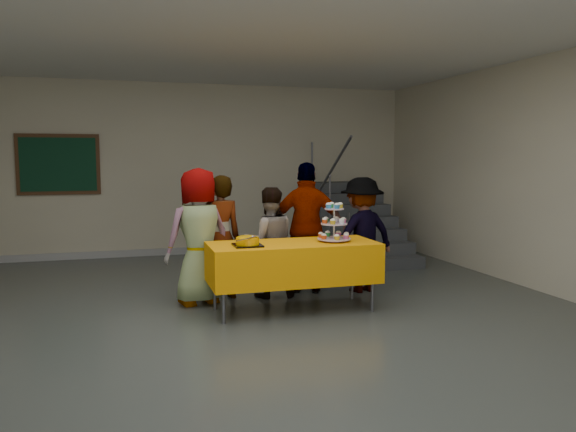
{
  "coord_description": "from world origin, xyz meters",
  "views": [
    {
      "loc": [
        -1.1,
        -5.0,
        1.72
      ],
      "look_at": [
        0.7,
        1.13,
        1.05
      ],
      "focal_mm": 35.0,
      "sensor_mm": 36.0,
      "label": 1
    }
  ],
  "objects_px": {
    "schoolchild_b": "(220,238)",
    "schoolchild_a": "(199,236)",
    "schoolchild_d": "(308,228)",
    "schoolchild_e": "(362,235)",
    "cupcake_stand": "(334,226)",
    "bear_cake": "(248,241)",
    "staircase": "(349,227)",
    "schoolchild_c": "(269,242)",
    "noticeboard": "(58,164)",
    "bake_table": "(293,262)"
  },
  "relations": [
    {
      "from": "cupcake_stand",
      "to": "schoolchild_b",
      "type": "height_order",
      "value": "schoolchild_b"
    },
    {
      "from": "schoolchild_a",
      "to": "schoolchild_b",
      "type": "bearing_deg",
      "value": -165.99
    },
    {
      "from": "schoolchild_e",
      "to": "schoolchild_d",
      "type": "bearing_deg",
      "value": -24.08
    },
    {
      "from": "schoolchild_a",
      "to": "schoolchild_b",
      "type": "relative_size",
      "value": 1.06
    },
    {
      "from": "schoolchild_d",
      "to": "schoolchild_e",
      "type": "height_order",
      "value": "schoolchild_d"
    },
    {
      "from": "schoolchild_a",
      "to": "schoolchild_b",
      "type": "xyz_separation_m",
      "value": [
        0.27,
        0.15,
        -0.05
      ]
    },
    {
      "from": "noticeboard",
      "to": "staircase",
      "type": "bearing_deg",
      "value": -9.84
    },
    {
      "from": "cupcake_stand",
      "to": "staircase",
      "type": "distance_m",
      "value": 3.6
    },
    {
      "from": "schoolchild_e",
      "to": "noticeboard",
      "type": "bearing_deg",
      "value": -53.17
    },
    {
      "from": "bake_table",
      "to": "schoolchild_b",
      "type": "distance_m",
      "value": 1.04
    },
    {
      "from": "bake_table",
      "to": "schoolchild_e",
      "type": "height_order",
      "value": "schoolchild_e"
    },
    {
      "from": "bear_cake",
      "to": "noticeboard",
      "type": "xyz_separation_m",
      "value": [
        -2.28,
        4.12,
        0.77
      ]
    },
    {
      "from": "schoolchild_d",
      "to": "staircase",
      "type": "xyz_separation_m",
      "value": [
        1.57,
        2.43,
        -0.34
      ]
    },
    {
      "from": "bear_cake",
      "to": "schoolchild_e",
      "type": "bearing_deg",
      "value": 23.51
    },
    {
      "from": "schoolchild_a",
      "to": "schoolchild_b",
      "type": "distance_m",
      "value": 0.31
    },
    {
      "from": "schoolchild_d",
      "to": "schoolchild_e",
      "type": "bearing_deg",
      "value": -170.28
    },
    {
      "from": "bake_table",
      "to": "noticeboard",
      "type": "xyz_separation_m",
      "value": [
        -2.81,
        4.04,
        1.04
      ]
    },
    {
      "from": "cupcake_stand",
      "to": "bear_cake",
      "type": "bearing_deg",
      "value": -176.75
    },
    {
      "from": "schoolchild_e",
      "to": "staircase",
      "type": "bearing_deg",
      "value": -121.36
    },
    {
      "from": "staircase",
      "to": "bear_cake",
      "type": "bearing_deg",
      "value": -127.69
    },
    {
      "from": "schoolchild_e",
      "to": "noticeboard",
      "type": "relative_size",
      "value": 1.13
    },
    {
      "from": "schoolchild_e",
      "to": "schoolchild_a",
      "type": "bearing_deg",
      "value": -11.27
    },
    {
      "from": "schoolchild_b",
      "to": "schoolchild_a",
      "type": "bearing_deg",
      "value": 18.07
    },
    {
      "from": "bear_cake",
      "to": "schoolchild_a",
      "type": "height_order",
      "value": "schoolchild_a"
    },
    {
      "from": "schoolchild_a",
      "to": "schoolchild_d",
      "type": "relative_size",
      "value": 0.97
    },
    {
      "from": "schoolchild_b",
      "to": "schoolchild_c",
      "type": "xyz_separation_m",
      "value": [
        0.6,
        -0.07,
        -0.08
      ]
    },
    {
      "from": "bake_table",
      "to": "schoolchild_d",
      "type": "relative_size",
      "value": 1.13
    },
    {
      "from": "bear_cake",
      "to": "schoolchild_b",
      "type": "height_order",
      "value": "schoolchild_b"
    },
    {
      "from": "bear_cake",
      "to": "schoolchild_d",
      "type": "xyz_separation_m",
      "value": [
        0.97,
        0.86,
        -0.0
      ]
    },
    {
      "from": "bear_cake",
      "to": "schoolchild_a",
      "type": "relative_size",
      "value": 0.22
    },
    {
      "from": "schoolchild_a",
      "to": "schoolchild_c",
      "type": "height_order",
      "value": "schoolchild_a"
    },
    {
      "from": "schoolchild_c",
      "to": "noticeboard",
      "type": "relative_size",
      "value": 1.04
    },
    {
      "from": "schoolchild_a",
      "to": "schoolchild_c",
      "type": "bearing_deg",
      "value": 170.04
    },
    {
      "from": "schoolchild_d",
      "to": "staircase",
      "type": "relative_size",
      "value": 0.69
    },
    {
      "from": "staircase",
      "to": "noticeboard",
      "type": "distance_m",
      "value": 5.01
    },
    {
      "from": "bear_cake",
      "to": "cupcake_stand",
      "type": "bearing_deg",
      "value": 3.25
    },
    {
      "from": "schoolchild_b",
      "to": "schoolchild_e",
      "type": "bearing_deg",
      "value": 165.01
    },
    {
      "from": "bear_cake",
      "to": "schoolchild_d",
      "type": "distance_m",
      "value": 1.29
    },
    {
      "from": "schoolchild_c",
      "to": "schoolchild_e",
      "type": "relative_size",
      "value": 0.93
    },
    {
      "from": "schoolchild_a",
      "to": "staircase",
      "type": "bearing_deg",
      "value": -154.09
    },
    {
      "from": "schoolchild_c",
      "to": "staircase",
      "type": "relative_size",
      "value": 0.57
    },
    {
      "from": "cupcake_stand",
      "to": "schoolchild_c",
      "type": "bearing_deg",
      "value": 129.31
    },
    {
      "from": "schoolchild_b",
      "to": "noticeboard",
      "type": "relative_size",
      "value": 1.16
    },
    {
      "from": "bake_table",
      "to": "schoolchild_d",
      "type": "height_order",
      "value": "schoolchild_d"
    },
    {
      "from": "schoolchild_a",
      "to": "schoolchild_c",
      "type": "relative_size",
      "value": 1.18
    },
    {
      "from": "schoolchild_c",
      "to": "schoolchild_d",
      "type": "bearing_deg",
      "value": -165.25
    },
    {
      "from": "schoolchild_a",
      "to": "bear_cake",
      "type": "bearing_deg",
      "value": 107.1
    },
    {
      "from": "cupcake_stand",
      "to": "schoolchild_e",
      "type": "height_order",
      "value": "schoolchild_e"
    },
    {
      "from": "schoolchild_c",
      "to": "bake_table",
      "type": "bearing_deg",
      "value": 102.96
    },
    {
      "from": "schoolchild_b",
      "to": "schoolchild_c",
      "type": "relative_size",
      "value": 1.11
    }
  ]
}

